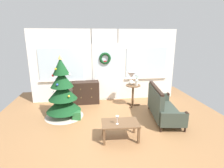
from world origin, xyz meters
TOP-DOWN VIEW (x-y plane):
  - ground_plane at (0.00, 0.00)m, footprint 6.76×6.76m
  - back_wall_with_door at (0.00, 2.08)m, footprint 5.20×0.19m
  - christmas_tree at (-1.35, 0.78)m, footprint 1.12×1.12m
  - dresser_cabinet at (-0.70, 1.79)m, footprint 0.91×0.46m
  - settee_sofa at (1.42, 0.23)m, footprint 0.91×1.66m
  - side_table at (0.86, 1.32)m, footprint 0.50×0.48m
  - table_lamp at (0.80, 1.36)m, footprint 0.28×0.28m
  - flower_vase at (0.96, 1.26)m, footprint 0.11×0.10m
  - coffee_table at (0.08, -0.63)m, footprint 0.86×0.55m
  - wine_glass at (0.00, -0.69)m, footprint 0.08×0.08m
  - gift_box at (-0.97, 0.52)m, footprint 0.23×0.21m

SIDE VIEW (x-z plane):
  - ground_plane at x=0.00m, z-range 0.00..0.00m
  - gift_box at x=-0.97m, z-range 0.00..0.23m
  - coffee_table at x=0.08m, z-range 0.14..0.55m
  - settee_sofa at x=1.42m, z-range -0.10..0.86m
  - dresser_cabinet at x=-0.70m, z-range 0.00..0.78m
  - side_table at x=0.86m, z-range 0.15..0.88m
  - wine_glass at x=0.00m, z-range 0.45..0.65m
  - christmas_tree at x=-1.35m, z-range -0.23..1.58m
  - flower_vase at x=0.96m, z-range 0.67..1.02m
  - table_lamp at x=0.80m, z-range 0.80..1.24m
  - back_wall_with_door at x=0.00m, z-range 0.01..2.56m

